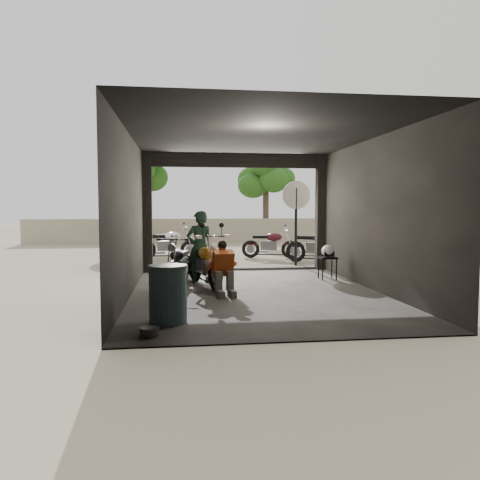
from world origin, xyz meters
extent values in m
plane|color=#7A6D56|center=(0.00, 0.00, 0.00)|extent=(80.00, 80.00, 0.00)
cube|color=#2D2B28|center=(0.00, 0.00, 0.01)|extent=(5.00, 7.00, 0.02)
plane|color=black|center=(0.00, 0.00, 3.20)|extent=(7.00, 7.00, 0.00)
cube|color=black|center=(0.00, -3.50, 1.60)|extent=(5.00, 0.02, 3.20)
cube|color=black|center=(-2.50, 0.00, 1.60)|extent=(0.02, 7.00, 3.20)
cube|color=black|center=(2.50, 0.00, 1.60)|extent=(0.02, 7.00, 3.20)
cube|color=black|center=(-2.38, 3.38, 1.60)|extent=(0.24, 0.24, 3.20)
cube|color=black|center=(2.38, 3.38, 1.60)|extent=(0.24, 0.24, 3.20)
cube|color=black|center=(0.00, 3.42, 3.02)|extent=(5.00, 0.16, 0.36)
cube|color=#2D2B28|center=(0.00, 3.50, 0.04)|extent=(5.00, 0.25, 0.08)
cube|color=gray|center=(0.00, 14.00, 0.60)|extent=(18.00, 0.30, 1.20)
cylinder|color=#382B1E|center=(-3.00, 12.50, 1.79)|extent=(0.30, 0.30, 3.58)
ellipsoid|color=#1E4C14|center=(-3.00, 12.50, 4.03)|extent=(2.20, 2.20, 3.14)
cylinder|color=#382B1E|center=(2.80, 14.00, 1.60)|extent=(0.30, 0.30, 3.20)
ellipsoid|color=#1E4C14|center=(2.80, 14.00, 3.60)|extent=(2.20, 2.20, 2.80)
imported|color=black|center=(-1.08, 1.39, 0.84)|extent=(0.68, 0.51, 1.68)
cube|color=black|center=(2.00, 1.53, 0.54)|extent=(0.41, 0.41, 0.04)
cylinder|color=black|center=(1.83, 1.36, 0.27)|extent=(0.03, 0.03, 0.54)
cylinder|color=black|center=(2.17, 1.36, 0.27)|extent=(0.03, 0.03, 0.54)
cylinder|color=black|center=(1.83, 1.70, 0.27)|extent=(0.03, 0.03, 0.54)
cylinder|color=black|center=(2.17, 1.70, 0.27)|extent=(0.03, 0.03, 0.54)
ellipsoid|color=white|center=(2.02, 1.58, 0.71)|extent=(0.38, 0.39, 0.29)
cylinder|color=#446A73|center=(-1.71, -2.26, 0.44)|extent=(0.67, 0.67, 0.88)
cylinder|color=black|center=(1.95, 4.43, 1.17)|extent=(0.08, 0.08, 2.34)
cylinder|color=white|center=(1.95, 4.41, 2.12)|extent=(0.85, 0.03, 0.85)
camera|label=1|loc=(-1.53, -9.31, 1.76)|focal=35.00mm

